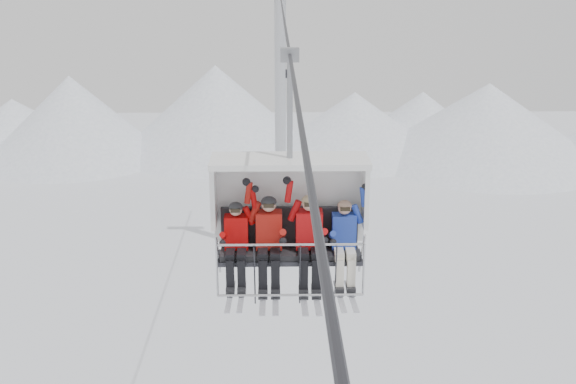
{
  "coord_description": "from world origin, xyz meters",
  "views": [
    {
      "loc": [
        -0.23,
        -13.21,
        14.69
      ],
      "look_at": [
        0.0,
        0.0,
        10.49
      ],
      "focal_mm": 45.0,
      "sensor_mm": 36.0,
      "label": 1
    }
  ],
  "objects_px": {
    "skier_center_left": "(269,238)",
    "skier_far_right": "(344,240)",
    "chairlift_carrier": "(290,205)",
    "skier_center_right": "(309,238)",
    "lift_tower_right": "(281,148)",
    "skier_far_left": "(236,241)"
  },
  "relations": [
    {
      "from": "skier_far_left",
      "to": "skier_center_left",
      "type": "relative_size",
      "value": 0.97
    },
    {
      "from": "chairlift_carrier",
      "to": "skier_center_right",
      "type": "height_order",
      "value": "chairlift_carrier"
    },
    {
      "from": "chairlift_carrier",
      "to": "skier_far_right",
      "type": "bearing_deg",
      "value": -18.81
    },
    {
      "from": "lift_tower_right",
      "to": "skier_center_left",
      "type": "bearing_deg",
      "value": -90.85
    },
    {
      "from": "skier_far_left",
      "to": "skier_center_left",
      "type": "height_order",
      "value": "skier_center_left"
    },
    {
      "from": "lift_tower_right",
      "to": "skier_far_right",
      "type": "height_order",
      "value": "lift_tower_right"
    },
    {
      "from": "skier_far_right",
      "to": "skier_center_left",
      "type": "bearing_deg",
      "value": 179.6
    },
    {
      "from": "skier_center_left",
      "to": "skier_far_right",
      "type": "distance_m",
      "value": 1.28
    },
    {
      "from": "skier_center_right",
      "to": "lift_tower_right",
      "type": "bearing_deg",
      "value": 90.79
    },
    {
      "from": "skier_far_left",
      "to": "skier_center_left",
      "type": "distance_m",
      "value": 0.56
    },
    {
      "from": "lift_tower_right",
      "to": "chairlift_carrier",
      "type": "relative_size",
      "value": 3.38
    },
    {
      "from": "chairlift_carrier",
      "to": "skier_center_right",
      "type": "bearing_deg",
      "value": -42.65
    },
    {
      "from": "skier_far_left",
      "to": "skier_center_right",
      "type": "height_order",
      "value": "skier_center_right"
    },
    {
      "from": "lift_tower_right",
      "to": "skier_center_left",
      "type": "height_order",
      "value": "lift_tower_right"
    },
    {
      "from": "skier_center_right",
      "to": "skier_far_right",
      "type": "height_order",
      "value": "skier_center_right"
    },
    {
      "from": "skier_far_right",
      "to": "lift_tower_right",
      "type": "bearing_deg",
      "value": 92.22
    },
    {
      "from": "skier_center_right",
      "to": "skier_far_right",
      "type": "bearing_deg",
      "value": -1.05
    },
    {
      "from": "lift_tower_right",
      "to": "skier_far_left",
      "type": "xyz_separation_m",
      "value": [
        -0.91,
        -23.84,
        4.42
      ]
    },
    {
      "from": "skier_far_right",
      "to": "skier_far_left",
      "type": "bearing_deg",
      "value": -179.92
    },
    {
      "from": "lift_tower_right",
      "to": "chairlift_carrier",
      "type": "height_order",
      "value": "lift_tower_right"
    },
    {
      "from": "skier_center_left",
      "to": "skier_far_right",
      "type": "height_order",
      "value": "skier_center_left"
    },
    {
      "from": "lift_tower_right",
      "to": "skier_far_right",
      "type": "bearing_deg",
      "value": -87.78
    }
  ]
}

